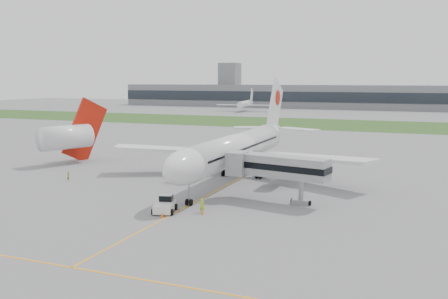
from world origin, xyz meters
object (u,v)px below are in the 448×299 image
at_px(pushback_tug, 165,205).
at_px(jet_bridge, 274,167).
at_px(airliner, 238,147).
at_px(neighbor_aircraft, 68,136).
at_px(ground_crew_near, 202,206).

bearing_deg(pushback_tug, jet_bridge, 25.31).
distance_m(airliner, jet_bridge, 16.99).
distance_m(pushback_tug, neighbor_aircraft, 45.79).
bearing_deg(pushback_tug, ground_crew_near, -1.11).
height_order(pushback_tug, ground_crew_near, pushback_tug).
xyz_separation_m(airliner, ground_crew_near, (3.29, -22.75, -4.71)).
bearing_deg(airliner, pushback_tug, -93.49).
height_order(pushback_tug, neighbor_aircraft, neighbor_aircraft).
bearing_deg(neighbor_aircraft, airliner, 18.54).
bearing_deg(neighbor_aircraft, pushback_tug, -13.44).
distance_m(pushback_tug, ground_crew_near, 4.94).
relative_size(airliner, jet_bridge, 3.56).
height_order(airliner, pushback_tug, airliner).
bearing_deg(airliner, ground_crew_near, -81.78).
xyz_separation_m(airliner, neighbor_aircraft, (-38.53, 2.40, 0.02)).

